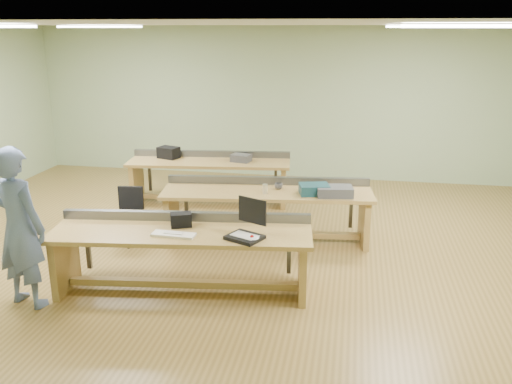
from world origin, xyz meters
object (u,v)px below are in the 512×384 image
mug (279,186)px  workbench_mid (267,203)px  workbench_front (182,246)px  camera_bag (181,220)px  parts_bin_grey (335,191)px  laptop_base (245,237)px  person (19,228)px  drinks_can (265,189)px  workbench_back (210,172)px  parts_bin_teal (314,189)px  task_chair (130,223)px

mug → workbench_mid: bearing=-151.6°
workbench_front → workbench_mid: size_ratio=1.00×
camera_bag → parts_bin_grey: (1.70, 1.52, -0.01)m
laptop_base → mug: (0.10, 1.95, 0.03)m
mug → laptop_base: bearing=-92.8°
person → mug: 3.47m
drinks_can → mug: bearing=57.2°
workbench_back → parts_bin_grey: bearing=-43.2°
person → drinks_can: 3.19m
workbench_mid → parts_bin_teal: bearing=-12.7°
parts_bin_teal → workbench_back: bearing=139.8°
workbench_mid → workbench_back: 2.02m
workbench_front → mug: workbench_front is taller
workbench_front → person: bearing=-166.0°
camera_bag → parts_bin_teal: 2.10m
workbench_mid → person: size_ratio=1.69×
workbench_back → mug: bearing=-52.5°
parts_bin_grey → drinks_can: (-0.95, -0.06, -0.00)m
person → camera_bag: (1.57, 0.73, -0.07)m
task_chair → parts_bin_teal: (2.58, 0.38, 0.53)m
parts_bin_grey → workbench_mid: bearing=173.9°
workbench_mid → task_chair: bearing=-173.6°
parts_bin_grey → drinks_can: same height
workbench_mid → parts_bin_grey: size_ratio=6.26×
laptop_base → task_chair: task_chair is taller
parts_bin_grey → parts_bin_teal: bearing=173.7°
camera_bag → task_chair: camera_bag is taller
workbench_mid → parts_bin_teal: parts_bin_teal is taller
parts_bin_teal → parts_bin_grey: 0.28m
person → workbench_back: bearing=-90.1°
workbench_mid → parts_bin_grey: parts_bin_grey is taller
workbench_mid → laptop_base: 1.88m
parts_bin_teal → person: bearing=-142.6°
workbench_back → mug: 2.07m
workbench_back → camera_bag: (0.52, -3.19, 0.28)m
workbench_front → workbench_back: same height
parts_bin_grey → laptop_base: bearing=-116.8°
workbench_front → mug: size_ratio=26.52×
laptop_base → workbench_mid: bearing=117.0°
mug → parts_bin_grey: bearing=-12.9°
workbench_front → mug: 2.02m
workbench_front → parts_bin_teal: size_ratio=7.68×
parts_bin_teal → parts_bin_grey: (0.28, -0.03, -0.00)m
workbench_back → laptop_base: (1.33, -3.44, 0.22)m
workbench_back → task_chair: workbench_back is taller
workbench_mid → workbench_back: (-1.27, 1.57, -0.00)m
workbench_mid → parts_bin_grey: bearing=-12.9°
workbench_front → person: size_ratio=1.69×
laptop_base → drinks_can: size_ratio=2.77×
workbench_front → workbench_back: 3.35m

